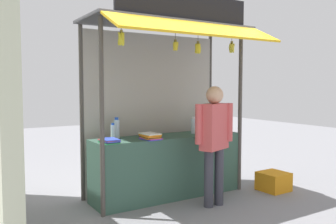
# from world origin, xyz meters

# --- Properties ---
(ground_plane) EXTENTS (20.00, 20.00, 0.00)m
(ground_plane) POSITION_xyz_m (0.00, 0.00, 0.00)
(ground_plane) COLOR gray
(stall_counter) EXTENTS (2.26, 0.58, 0.89)m
(stall_counter) POSITION_xyz_m (0.00, 0.00, 0.45)
(stall_counter) COLOR #385B4C
(stall_counter) RESTS_ON ground
(stall_structure) EXTENTS (2.46, 1.49, 2.85)m
(stall_structure) POSITION_xyz_m (0.00, 0.14, 1.71)
(stall_structure) COLOR #4C4742
(stall_structure) RESTS_ON ground
(water_bottle_left) EXTENTS (0.07, 0.07, 0.24)m
(water_bottle_left) POSITION_xyz_m (1.06, 0.16, 1.01)
(water_bottle_left) COLOR silver
(water_bottle_left) RESTS_ON stall_counter
(water_bottle_far_left) EXTENTS (0.06, 0.06, 0.22)m
(water_bottle_far_left) POSITION_xyz_m (-0.81, 0.11, 1.00)
(water_bottle_far_left) COLOR silver
(water_bottle_far_left) RESTS_ON stall_counter
(water_bottle_mid_left) EXTENTS (0.08, 0.08, 0.29)m
(water_bottle_mid_left) POSITION_xyz_m (-0.73, 0.18, 1.03)
(water_bottle_mid_left) COLOR silver
(water_bottle_mid_left) RESTS_ON stall_counter
(water_bottle_back_right) EXTENTS (0.07, 0.07, 0.26)m
(water_bottle_back_right) POSITION_xyz_m (0.47, 0.02, 1.01)
(water_bottle_back_right) COLOR silver
(water_bottle_back_right) RESTS_ON stall_counter
(water_bottle_front_left) EXTENTS (0.07, 0.07, 0.26)m
(water_bottle_front_left) POSITION_xyz_m (1.05, 0.04, 1.02)
(water_bottle_front_left) COLOR silver
(water_bottle_front_left) RESTS_ON stall_counter
(water_bottle_front_right) EXTENTS (0.07, 0.07, 0.25)m
(water_bottle_front_right) POSITION_xyz_m (0.80, 0.13, 1.01)
(water_bottle_front_right) COLOR silver
(water_bottle_front_right) RESTS_ON stall_counter
(magazine_stack_far_right) EXTENTS (0.22, 0.30, 0.06)m
(magazine_stack_far_right) POSITION_xyz_m (-0.98, -0.17, 0.92)
(magazine_stack_far_right) COLOR green
(magazine_stack_far_right) RESTS_ON stall_counter
(magazine_stack_rear_center) EXTENTS (0.24, 0.31, 0.09)m
(magazine_stack_rear_center) POSITION_xyz_m (-0.39, -0.17, 0.94)
(magazine_stack_rear_center) COLOR blue
(magazine_stack_rear_center) RESTS_ON stall_counter
(banana_bunch_leftmost) EXTENTS (0.08, 0.08, 0.29)m
(banana_bunch_leftmost) POSITION_xyz_m (-0.13, -0.39, 2.15)
(banana_bunch_leftmost) COLOR #332D23
(banana_bunch_inner_left) EXTENTS (0.10, 0.10, 0.31)m
(banana_bunch_inner_left) POSITION_xyz_m (0.24, -0.39, 2.14)
(banana_bunch_inner_left) COLOR #332D23
(banana_bunch_rightmost) EXTENTS (0.12, 0.12, 0.27)m
(banana_bunch_rightmost) POSITION_xyz_m (-0.91, -0.39, 2.19)
(banana_bunch_rightmost) COLOR #332D23
(banana_bunch_inner_right) EXTENTS (0.10, 0.10, 0.27)m
(banana_bunch_inner_right) POSITION_xyz_m (0.86, -0.39, 2.18)
(banana_bunch_inner_right) COLOR #332D23
(vendor_person) EXTENTS (0.61, 0.35, 1.62)m
(vendor_person) POSITION_xyz_m (0.30, -0.70, 0.97)
(vendor_person) COLOR #383842
(vendor_person) RESTS_ON ground
(plastic_crate) EXTENTS (0.42, 0.42, 0.28)m
(plastic_crate) POSITION_xyz_m (1.54, -0.63, 0.14)
(plastic_crate) COLOR orange
(plastic_crate) RESTS_ON ground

